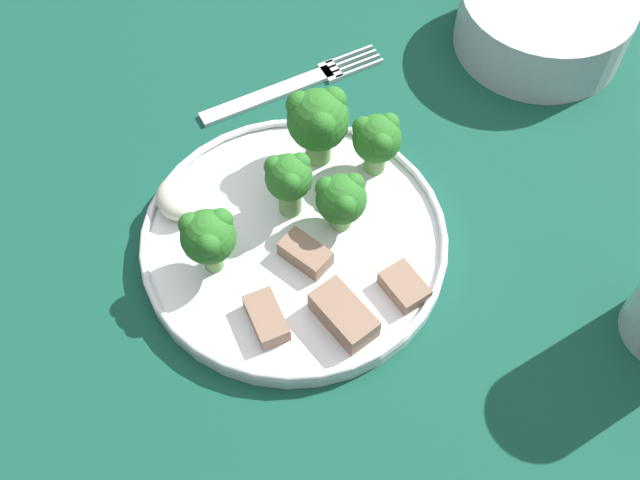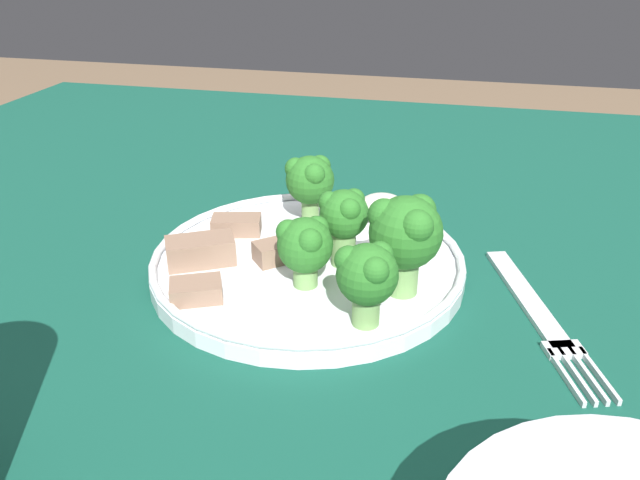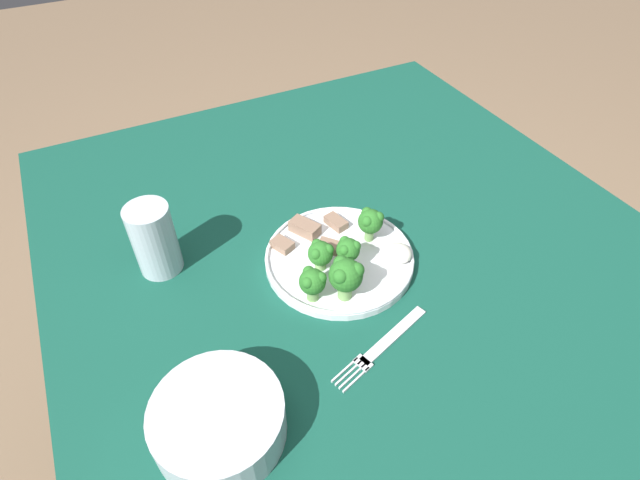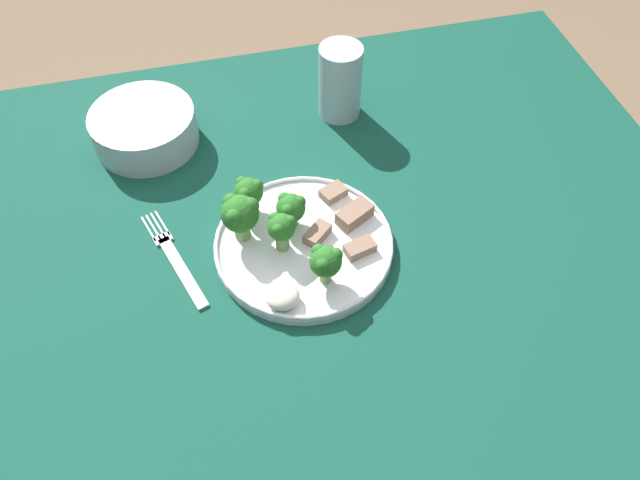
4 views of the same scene
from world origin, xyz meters
The scene contains 15 objects.
ground_plane centered at (0.00, 0.00, 0.00)m, with size 8.00×8.00×0.00m, color #7F664C.
table centered at (0.00, 0.00, 0.63)m, with size 1.22×0.98×0.72m.
dinner_plate centered at (0.04, 0.05, 0.73)m, with size 0.24×0.24×0.02m.
fork centered at (-0.12, 0.07, 0.72)m, with size 0.07×0.17×0.00m.
cream_bowl centered at (-0.14, 0.31, 0.75)m, with size 0.16×0.16×0.06m.
broccoli_floret_near_rim_left centered at (0.06, -0.02, 0.77)m, with size 0.04×0.04×0.06m.
broccoli_floret_center_left centered at (0.04, 0.08, 0.76)m, with size 0.04×0.04×0.05m.
broccoli_floret_back_left centered at (-0.03, 0.08, 0.78)m, with size 0.05×0.05×0.07m.
broccoli_floret_front_left centered at (0.02, 0.05, 0.77)m, with size 0.04×0.04×0.06m.
broccoli_floret_center_back centered at (-0.01, 0.12, 0.77)m, with size 0.04×0.04×0.06m.
meat_slice_front_slice centered at (0.11, 0.02, 0.74)m, with size 0.04×0.03×0.01m.
meat_slice_middle_slice centered at (0.06, 0.05, 0.74)m, with size 0.04×0.04×0.02m.
meat_slice_rear_slice centered at (0.10, 0.12, 0.74)m, with size 0.04×0.04×0.01m.
meat_slice_edge_slice centered at (0.12, 0.07, 0.74)m, with size 0.06×0.05×0.02m.
sauce_dollop centered at (0.00, -0.04, 0.74)m, with size 0.04×0.04×0.02m.
Camera 1 is at (0.35, 0.01, 1.22)m, focal length 42.00 mm.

